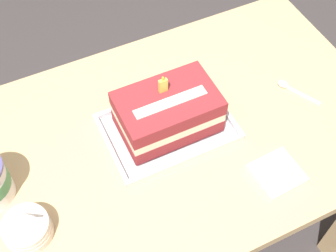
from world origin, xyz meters
TOP-DOWN VIEW (x-y plane):
  - ground_plane at (0.00, 0.00)m, footprint 8.00×8.00m
  - dining_table at (0.00, 0.00)m, footprint 1.23×0.74m
  - foil_tray at (0.01, 0.02)m, footprint 0.34×0.24m
  - birthday_cake at (0.01, 0.02)m, footprint 0.25×0.16m
  - bowl_stack at (-0.41, -0.11)m, footprint 0.11×0.11m
  - serving_spoon_near_tray at (0.39, 0.00)m, footprint 0.08×0.13m
  - napkin_pile at (0.19, -0.23)m, footprint 0.12×0.12m

SIDE VIEW (x-z plane):
  - ground_plane at x=0.00m, z-range 0.00..0.00m
  - dining_table at x=0.00m, z-range 0.27..1.01m
  - serving_spoon_near_tray at x=0.39m, z-range 0.74..0.76m
  - foil_tray at x=0.01m, z-range 0.74..0.76m
  - napkin_pile at x=0.19m, z-range 0.74..0.76m
  - bowl_stack at x=-0.41m, z-range 0.72..0.82m
  - birthday_cake at x=0.01m, z-range 0.74..0.91m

